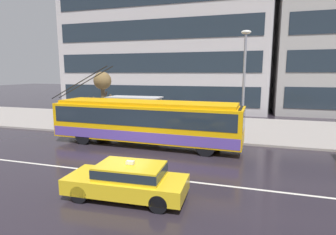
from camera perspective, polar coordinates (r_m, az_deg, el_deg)
The scene contains 11 objects.
ground_plane at distance 13.76m, azimuth -9.27°, elevation -9.67°, with size 160.00×160.00×0.00m, color #262028.
sidewalk_slab at distance 23.18m, azimuth 1.96°, elevation -1.53°, with size 80.00×10.00×0.14m, color gray.
lane_centre_line at distance 12.75m, azimuth -11.66°, elevation -11.28°, with size 72.00×0.14×0.01m, color silver.
trolleybus at distance 16.82m, azimuth -4.72°, elevation -0.73°, with size 12.65×2.94×4.91m.
taxi_oncoming_near at distance 10.05m, azimuth -8.44°, elevation -12.71°, with size 4.40×1.91×1.39m.
bus_shelter at distance 21.17m, azimuth -6.80°, elevation 2.80°, with size 4.07×1.86×2.51m.
pedestrian_at_shelter at distance 21.71m, azimuth -10.13°, elevation 1.96°, with size 1.25×1.25×1.95m.
pedestrian_approaching_curb at distance 19.54m, azimuth 7.84°, elevation 1.33°, with size 1.56×1.56×1.98m.
pedestrian_walking_past at distance 18.97m, azimuth -2.36°, elevation -0.67°, with size 0.38×0.38×1.70m.
street_lamp at distance 17.54m, azimuth 15.70°, elevation 8.13°, with size 0.60×0.32×6.85m.
street_tree_bare at distance 23.40m, azimuth -13.59°, elevation 6.94°, with size 1.84×1.80×4.40m.
Camera 1 is at (5.78, -11.66, 4.47)m, focal length 28.99 mm.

